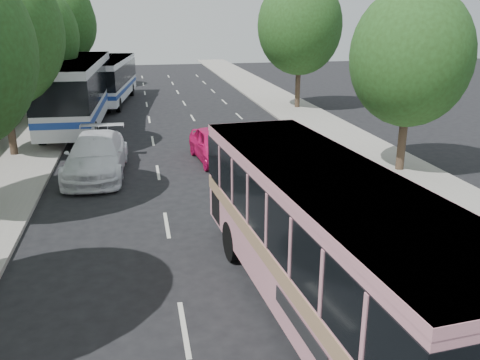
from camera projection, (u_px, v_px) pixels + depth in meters
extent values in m
plane|color=black|center=(247.00, 277.00, 13.65)|extent=(120.00, 120.00, 0.00)
cube|color=#9E998E|center=(40.00, 129.00, 30.62)|extent=(4.00, 90.00, 0.15)
cube|color=#9E998E|center=(308.00, 118.00, 33.85)|extent=(4.00, 90.00, 0.12)
cube|color=#9E998E|center=(6.00, 117.00, 30.02)|extent=(0.30, 90.00, 1.50)
cylinder|color=#38281E|center=(9.00, 119.00, 24.43)|extent=(0.36, 0.36, 3.80)
sphere|color=#234117|center=(1.00, 5.00, 22.60)|extent=(3.90, 3.90, 3.90)
cylinder|color=#38281E|center=(40.00, 96.00, 31.94)|extent=(0.36, 0.36, 3.50)
ellipsoid|color=#234117|center=(32.00, 36.00, 30.79)|extent=(5.52, 5.52, 6.35)
sphere|color=#234117|center=(36.00, 17.00, 30.24)|extent=(3.59, 3.59, 3.59)
cylinder|color=#38281E|center=(58.00, 77.00, 39.32)|extent=(0.36, 0.36, 3.99)
ellipsoid|color=#234117|center=(52.00, 21.00, 38.01)|extent=(6.30, 6.30, 7.24)
sphere|color=#234117|center=(55.00, 3.00, 37.41)|extent=(4.09, 4.09, 4.09)
cylinder|color=#38281E|center=(68.00, 69.00, 46.77)|extent=(0.36, 0.36, 3.72)
ellipsoid|color=#234117|center=(63.00, 24.00, 45.54)|extent=(5.88, 5.88, 6.76)
sphere|color=#234117|center=(66.00, 10.00, 44.97)|extent=(3.82, 3.82, 3.82)
cylinder|color=#38281E|center=(403.00, 136.00, 22.23)|extent=(0.36, 0.36, 3.23)
ellipsoid|color=#234117|center=(411.00, 57.00, 21.16)|extent=(5.10, 5.10, 5.87)
sphere|color=#234117|center=(426.00, 32.00, 20.64)|extent=(3.32, 3.31, 3.31)
cylinder|color=#38281E|center=(298.00, 83.00, 37.09)|extent=(0.36, 0.36, 3.80)
ellipsoid|color=#234117|center=(300.00, 26.00, 35.83)|extent=(6.00, 6.00, 6.90)
sphere|color=#234117|center=(307.00, 8.00, 35.25)|extent=(3.90, 3.90, 3.90)
cube|color=#D18795|center=(324.00, 235.00, 11.33)|extent=(3.63, 11.17, 2.94)
cube|color=#9E7A59|center=(324.00, 249.00, 11.44)|extent=(3.67, 11.19, 0.38)
cube|color=black|center=(326.00, 213.00, 11.16)|extent=(3.68, 11.20, 1.21)
cube|color=#D18795|center=(328.00, 176.00, 10.90)|extent=(3.65, 11.19, 0.18)
cylinder|color=black|center=(233.00, 241.00, 14.47)|extent=(0.42, 1.17, 1.14)
cylinder|color=black|center=(312.00, 231.00, 15.12)|extent=(0.42, 1.17, 1.14)
imported|color=#E41368|center=(215.00, 145.00, 24.13)|extent=(2.33, 4.79, 1.57)
imported|color=white|center=(96.00, 155.00, 22.03)|extent=(2.76, 6.13, 1.74)
cube|color=silver|center=(78.00, 89.00, 30.96)|extent=(3.43, 13.71, 3.46)
cube|color=black|center=(77.00, 82.00, 30.83)|extent=(3.48, 13.74, 1.70)
cube|color=navy|center=(79.00, 103.00, 31.24)|extent=(3.47, 13.73, 0.34)
cube|color=silver|center=(75.00, 61.00, 30.45)|extent=(3.45, 13.73, 0.16)
cylinder|color=black|center=(70.00, 105.00, 35.35)|extent=(0.41, 1.26, 1.25)
cylinder|color=black|center=(108.00, 104.00, 35.74)|extent=(0.41, 1.26, 1.25)
cylinder|color=black|center=(43.00, 135.00, 26.85)|extent=(0.41, 1.26, 1.25)
cylinder|color=black|center=(93.00, 133.00, 27.24)|extent=(0.41, 1.26, 1.25)
cube|color=white|center=(111.00, 78.00, 39.41)|extent=(3.79, 11.58, 2.89)
cube|color=black|center=(110.00, 73.00, 39.30)|extent=(3.84, 11.62, 1.42)
cube|color=navy|center=(112.00, 87.00, 39.64)|extent=(3.83, 11.61, 0.28)
cube|color=white|center=(109.00, 59.00, 38.98)|extent=(3.81, 11.60, 0.13)
cylinder|color=black|center=(106.00, 90.00, 43.20)|extent=(0.43, 1.07, 1.04)
cylinder|color=black|center=(132.00, 90.00, 43.35)|extent=(0.43, 1.07, 1.04)
cylinder|color=black|center=(88.00, 105.00, 36.02)|extent=(0.43, 1.07, 1.04)
cylinder|color=black|center=(118.00, 105.00, 36.18)|extent=(0.43, 1.07, 1.04)
cube|color=silver|center=(215.00, 127.00, 23.86)|extent=(0.57, 0.24, 0.18)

